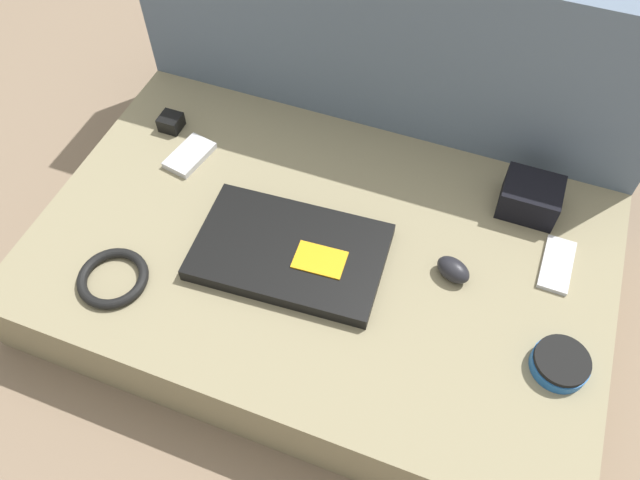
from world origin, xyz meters
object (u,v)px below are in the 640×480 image
phone_silver (190,155)px  camera_pouch (530,197)px  speaker_puck (560,363)px  phone_black (557,265)px  computer_mouse (453,270)px  laptop (290,252)px  charger_brick (171,122)px

phone_silver → camera_pouch: camera_pouch is taller
speaker_puck → phone_silver: size_ratio=0.82×
speaker_puck → camera_pouch: camera_pouch is taller
phone_black → speaker_puck: bearing=-80.2°
computer_mouse → phone_black: (0.17, 0.09, -0.01)m
laptop → speaker_puck: 0.49m
laptop → phone_black: bearing=14.5°
laptop → charger_brick: bearing=145.3°
laptop → phone_silver: size_ratio=3.13×
laptop → camera_pouch: camera_pouch is taller
charger_brick → phone_black: bearing=-4.7°
speaker_puck → charger_brick: (-0.85, 0.27, 0.00)m
computer_mouse → charger_brick: computer_mouse is taller
phone_black → charger_brick: 0.82m
computer_mouse → phone_silver: bearing=-165.3°
phone_silver → camera_pouch: (0.67, 0.11, 0.03)m
laptop → speaker_puck: same height
computer_mouse → phone_silver: (-0.57, 0.09, -0.01)m
computer_mouse → speaker_puck: 0.23m
phone_black → camera_pouch: bearing=124.0°
laptop → charger_brick: 0.42m
speaker_puck → phone_black: 0.20m
charger_brick → laptop: bearing=-30.9°
laptop → charger_brick: (-0.36, 0.22, 0.00)m
laptop → camera_pouch: (0.38, 0.26, 0.02)m
laptop → camera_pouch: bearing=31.0°
speaker_puck → phone_black: bearing=99.0°
laptop → camera_pouch: 0.46m
phone_silver → charger_brick: 0.10m
phone_black → charger_brick: bearing=176.2°
phone_silver → camera_pouch: 0.68m
laptop → computer_mouse: size_ratio=4.71×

